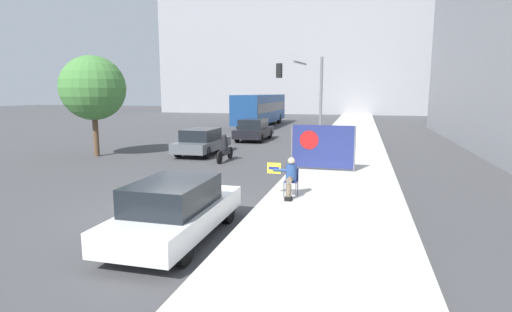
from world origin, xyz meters
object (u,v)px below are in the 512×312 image
(city_bus_on_road, at_px, (261,108))
(motorcycle_on_road, at_px, (225,150))
(parked_car_curbside, at_px, (176,209))
(protest_banner, at_px, (322,147))
(car_on_road_nearest, at_px, (202,141))
(car_on_road_midblock, at_px, (254,130))
(seated_protester, at_px, (290,176))
(street_tree_near_curb, at_px, (93,88))
(traffic_light_pole, at_px, (304,87))

(city_bus_on_road, distance_m, motorcycle_on_road, 20.75)
(parked_car_curbside, height_order, city_bus_on_road, city_bus_on_road)
(protest_banner, xyz_separation_m, city_bus_on_road, (-8.26, 22.33, 0.66))
(car_on_road_nearest, height_order, motorcycle_on_road, car_on_road_nearest)
(car_on_road_nearest, distance_m, car_on_road_midblock, 7.01)
(protest_banner, bearing_deg, seated_protester, -96.53)
(protest_banner, height_order, parked_car_curbside, protest_banner)
(motorcycle_on_road, bearing_deg, city_bus_on_road, 99.28)
(parked_car_curbside, xyz_separation_m, car_on_road_nearest, (-4.35, 12.04, 0.00))
(seated_protester, bearing_deg, street_tree_near_curb, 153.82)
(city_bus_on_road, bearing_deg, motorcycle_on_road, -80.72)
(car_on_road_nearest, relative_size, motorcycle_on_road, 1.99)
(traffic_light_pole, xyz_separation_m, city_bus_on_road, (-6.48, 15.39, -1.85))
(parked_car_curbside, height_order, street_tree_near_curb, street_tree_near_curb)
(seated_protester, xyz_separation_m, car_on_road_midblock, (-5.27, 15.16, -0.06))
(protest_banner, distance_m, parked_car_curbside, 8.79)
(protest_banner, distance_m, car_on_road_midblock, 12.05)
(seated_protester, distance_m, traffic_light_pole, 11.95)
(protest_banner, distance_m, car_on_road_nearest, 7.77)
(motorcycle_on_road, xyz_separation_m, street_tree_near_curb, (-7.08, -0.29, 3.00))
(protest_banner, distance_m, motorcycle_on_road, 5.30)
(protest_banner, height_order, city_bus_on_road, city_bus_on_road)
(traffic_light_pole, height_order, city_bus_on_road, traffic_light_pole)
(car_on_road_nearest, distance_m, motorcycle_on_road, 2.61)
(city_bus_on_road, xyz_separation_m, street_tree_near_curb, (-3.74, -20.74, 1.76))
(parked_car_curbside, relative_size, street_tree_near_curb, 0.82)
(city_bus_on_road, bearing_deg, seated_protester, -73.98)
(car_on_road_midblock, bearing_deg, car_on_road_nearest, -98.67)
(car_on_road_midblock, bearing_deg, protest_banner, -61.23)
(motorcycle_on_road, bearing_deg, seated_protester, -55.90)
(protest_banner, bearing_deg, street_tree_near_curb, 172.43)
(parked_car_curbside, bearing_deg, car_on_road_midblock, 99.84)
(seated_protester, bearing_deg, parked_car_curbside, -115.27)
(street_tree_near_curb, bearing_deg, car_on_road_midblock, 55.30)
(car_on_road_nearest, xyz_separation_m, city_bus_on_road, (-1.41, 18.70, 1.09))
(parked_car_curbside, distance_m, city_bus_on_road, 31.29)
(motorcycle_on_road, bearing_deg, parked_car_curbside, -76.81)
(parked_car_curbside, height_order, motorcycle_on_road, parked_car_curbside)
(seated_protester, xyz_separation_m, protest_banner, (0.53, 4.60, 0.32))
(parked_car_curbside, bearing_deg, street_tree_near_curb, 133.50)
(traffic_light_pole, xyz_separation_m, car_on_road_nearest, (-5.07, -3.31, -2.95))
(seated_protester, distance_m, street_tree_near_curb, 13.33)
(traffic_light_pole, distance_m, car_on_road_nearest, 6.74)
(car_on_road_nearest, bearing_deg, parked_car_curbside, -70.16)
(city_bus_on_road, height_order, street_tree_near_curb, street_tree_near_curb)
(seated_protester, height_order, parked_car_curbside, parked_car_curbside)
(traffic_light_pole, distance_m, street_tree_near_curb, 11.54)
(car_on_road_nearest, xyz_separation_m, motorcycle_on_road, (1.93, -1.74, -0.15))
(city_bus_on_road, xyz_separation_m, motorcycle_on_road, (3.34, -20.44, -1.24))
(protest_banner, relative_size, parked_car_curbside, 0.61)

